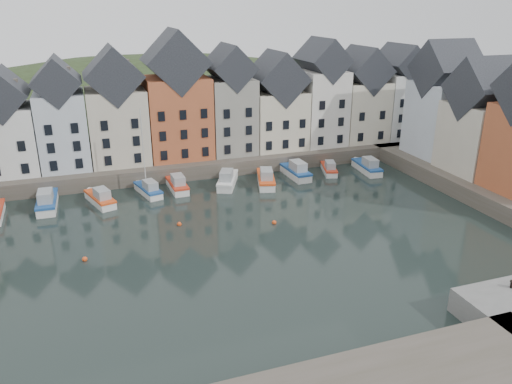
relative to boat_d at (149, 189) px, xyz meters
name	(u,v)px	position (x,y,z in m)	size (l,w,h in m)	color
ground	(235,252)	(5.85, -18.64, -0.72)	(260.00, 260.00, 0.00)	black
far_quay	(177,158)	(5.85, 11.36, 0.28)	(90.00, 16.00, 2.00)	#494438
right_quay	(510,189)	(42.85, -15.64, 0.28)	(14.00, 54.00, 2.00)	#494438
hillside	(159,211)	(5.86, 37.36, -18.68)	(153.60, 70.40, 64.00)	#252F17
far_terrace	(199,107)	(9.06, 9.36, 8.16)	(72.37, 8.16, 17.78)	beige
right_terrace	(485,119)	(41.85, -10.56, 8.20)	(8.30, 24.25, 16.36)	silver
mooring_buoys	(184,234)	(1.85, -13.30, -0.57)	(20.50, 5.50, 0.50)	#DC4919
boat_b	(47,202)	(-12.00, -0.55, 0.08)	(2.30, 6.99, 2.67)	silver
boat_c	(101,199)	(-5.94, -1.34, -0.01)	(3.65, 6.44, 2.36)	silver
boat_d	(149,189)	(0.00, 0.00, 0.00)	(3.13, 6.04, 11.05)	silver
boat_e	(177,185)	(3.76, 0.56, 0.00)	(2.19, 6.35, 2.41)	silver
boat_f	(227,180)	(10.38, -0.06, 0.04)	(4.58, 6.94, 2.56)	silver
boat_g	(266,179)	(15.40, -1.35, 0.06)	(3.97, 7.16, 2.63)	silver
boat_h	(295,171)	(20.43, 0.39, 0.08)	(2.42, 7.04, 2.67)	silver
boat_i	(329,169)	(25.67, 0.30, -0.10)	(3.19, 5.63, 2.06)	silver
boat_j	(367,167)	(31.09, -1.09, 0.02)	(2.58, 6.62, 2.48)	silver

